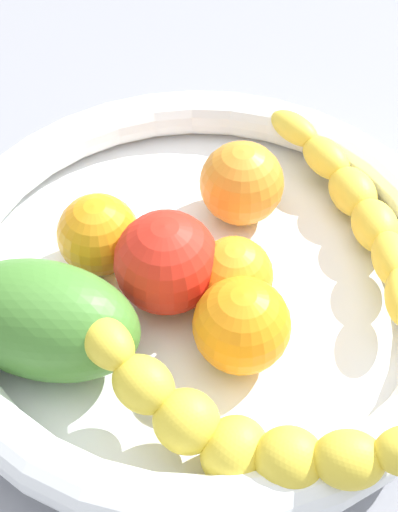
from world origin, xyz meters
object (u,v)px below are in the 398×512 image
Objects in this scene: orange_mid_left at (246,324)px; orange_mid_right at (98,235)px; orange_rear at (242,183)px; fruit_bowl at (199,279)px; banana_draped_right at (240,429)px; mango_green at (44,320)px; banana_draped_left at (357,206)px; tomato_red at (164,259)px; orange_front at (234,276)px.

orange_mid_right is (11.03, 5.66, -0.21)cm from orange_mid_left.
orange_rear is (0.27, -11.05, 0.22)cm from orange_mid_right.
fruit_bowl is 7.51cm from orange_mid_right.
mango_green is (11.50, 7.58, 0.19)cm from banana_draped_right.
tomato_red reaches higher than banana_draped_left.
orange_rear is at bearing -25.52° from orange_mid_left.
mango_green is at bearing 66.07° from orange_mid_left.
orange_mid_left is (6.51, -3.65, -0.39)cm from banana_draped_right.
fruit_bowl is at bearing 90.50° from banana_draped_left.
mango_green is (-1.30, 10.94, 3.04)cm from fruit_bowl.
tomato_red is at bearing 89.01° from banana_draped_left.
tomato_red is at bearing -145.19° from orange_mid_right.
banana_draped_right reaches higher than orange_front.
orange_mid_right is 8.26cm from mango_green.
orange_rear is 9.26cm from tomato_red.
fruit_bowl is at bearing -98.86° from tomato_red.
tomato_red is at bearing 21.42° from orange_mid_left.
orange_mid_right is at bearing 48.52° from fruit_bowl.
orange_front is (-2.29, 10.94, 0.26)cm from banana_draped_left.
fruit_bowl is 12.56cm from banana_draped_left.
banana_draped_left is 18.41cm from orange_mid_right.
tomato_red is at bearing -4.53° from banana_draped_right.
banana_draped_left is 3.66× the size of orange_mid_left.
mango_green reaches higher than fruit_bowl.
orange_mid_left is at bearing 154.48° from orange_rear.
mango_green is (-1.41, 23.38, 1.29)cm from banana_draped_left.
fruit_bowl is 1.66× the size of banana_draped_left.
orange_mid_right reaches higher than fruit_bowl.
orange_mid_right is at bearing 44.74° from orange_front.
orange_mid_left is 0.50× the size of mango_green.
orange_mid_right is at bearing -42.65° from mango_green.
orange_front is 12.52cm from mango_green.
mango_green is (0.89, 12.44, 1.03)cm from orange_front.
banana_draped_right is 2.79× the size of orange_mid_left.
banana_draped_right reaches higher than orange_mid_right.
fruit_bowl is 6.75cm from orange_mid_left.
banana_draped_right is 2.46× the size of tomato_red.
orange_mid_left reaches higher than orange_mid_right.
orange_mid_left reaches higher than fruit_bowl.
orange_mid_left and orange_rear have the same top height.
orange_rear is (17.81, -9.04, -0.38)cm from banana_draped_right.
orange_front is at bearing 101.85° from banana_draped_left.
fruit_bowl is at bearing -131.48° from orange_mid_right.
banana_draped_right is (-12.80, 3.36, 2.85)cm from fruit_bowl.
orange_mid_right is (4.75, 5.37, 2.25)cm from fruit_bowl.
orange_mid_left is at bearing -152.85° from orange_mid_right.
orange_mid_right reaches higher than orange_front.
banana_draped_left is 1.31× the size of banana_draped_right.
fruit_bowl is 6.04× the size of orange_rear.
tomato_red is at bearing 120.18° from orange_rear.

